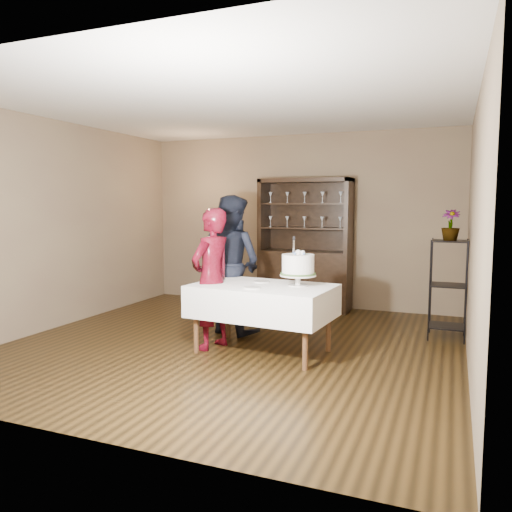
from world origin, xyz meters
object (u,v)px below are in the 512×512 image
object	(u,v)px
cake_table	(263,301)
cake	(298,266)
man	(231,264)
plant_etagere	(448,285)
woman	(212,279)
potted_plant	(451,225)
china_hutch	(305,266)

from	to	relation	value
cake_table	cake	distance (m)	0.54
man	plant_etagere	bearing A→B (deg)	-149.53
woman	potted_plant	world-z (taller)	woman
plant_etagere	cake	xyz separation A→B (m)	(-1.49, -1.26, 0.31)
cake_table	cake	size ratio (longest dim) A/B	2.94
plant_etagere	cake	world-z (taller)	cake
china_hutch	plant_etagere	size ratio (longest dim) A/B	1.67
plant_etagere	woman	size ratio (longest dim) A/B	0.76
cake_table	china_hutch	bearing A→B (deg)	95.17
potted_plant	china_hutch	bearing A→B (deg)	152.18
plant_etagere	cake	distance (m)	1.98
cake_table	potted_plant	world-z (taller)	potted_plant
woman	cake_table	bearing A→B (deg)	110.77
cake	potted_plant	bearing A→B (deg)	39.12
woman	man	size ratio (longest dim) A/B	0.91
china_hutch	man	bearing A→B (deg)	-105.18
china_hutch	man	size ratio (longest dim) A/B	1.16
china_hutch	potted_plant	world-z (taller)	china_hutch
plant_etagere	cake	bearing A→B (deg)	-139.83
cake_table	woman	world-z (taller)	woman
plant_etagere	woman	world-z (taller)	woman
china_hutch	cake	distance (m)	2.40
man	potted_plant	xyz separation A→B (m)	(2.55, 0.63, 0.51)
china_hutch	cake_table	bearing A→B (deg)	-84.83
woman	cake	distance (m)	0.99
plant_etagere	man	world-z (taller)	man
china_hutch	cake	size ratio (longest dim) A/B	3.75
cake_table	woman	distance (m)	0.63
cake	plant_etagere	bearing A→B (deg)	40.17
cake_table	woman	size ratio (longest dim) A/B	0.99
cake	potted_plant	distance (m)	1.97
cake_table	cake	bearing A→B (deg)	13.67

